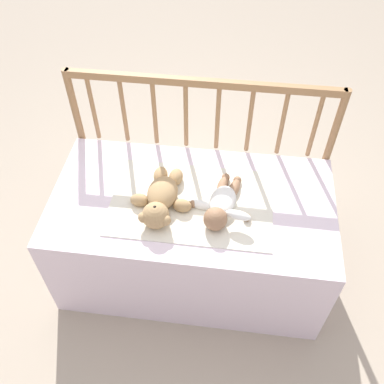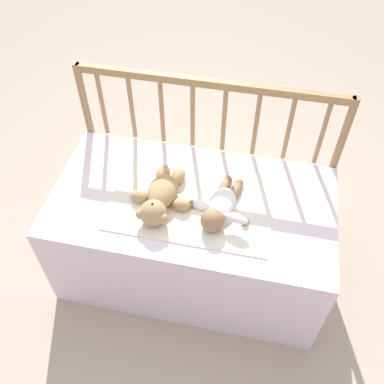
% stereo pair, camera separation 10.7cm
% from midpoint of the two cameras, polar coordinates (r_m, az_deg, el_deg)
% --- Properties ---
extents(ground_plane, '(12.00, 12.00, 0.00)m').
position_cam_midpoint_polar(ground_plane, '(2.40, -1.28, -9.80)').
color(ground_plane, tan).
extents(crib_mattress, '(1.30, 0.69, 0.56)m').
position_cam_midpoint_polar(crib_mattress, '(2.16, -1.40, -5.91)').
color(crib_mattress, silver).
rests_on(crib_mattress, ground_plane).
extents(crib_rail, '(1.30, 0.04, 0.96)m').
position_cam_midpoint_polar(crib_rail, '(2.12, -0.18, 8.40)').
color(crib_rail, '#997047').
rests_on(crib_rail, ground_plane).
extents(blanket, '(0.73, 0.46, 0.01)m').
position_cam_midpoint_polar(blanket, '(1.93, -1.60, -1.44)').
color(blanket, silver).
rests_on(blanket, crib_mattress).
extents(teddy_bear, '(0.28, 0.37, 0.12)m').
position_cam_midpoint_polar(teddy_bear, '(1.89, -5.78, -0.96)').
color(teddy_bear, tan).
rests_on(teddy_bear, crib_mattress).
extents(baby, '(0.28, 0.35, 0.10)m').
position_cam_midpoint_polar(baby, '(1.88, 2.29, -1.74)').
color(baby, white).
rests_on(baby, crib_mattress).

